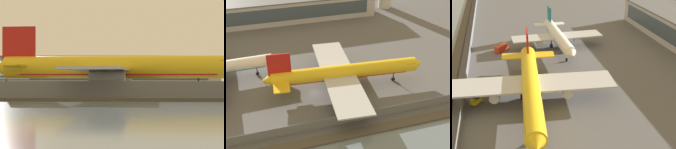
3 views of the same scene
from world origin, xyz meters
The scene contains 6 objects.
ground_plane centered at (0.00, 0.00, 0.00)m, with size 500.00×500.00×0.00m, color #565659.
shoreline_seawall centered at (0.00, -20.50, 0.25)m, with size 320.00×3.00×0.50m.
perimeter_fence centered at (0.00, -16.00, 1.37)m, with size 280.00×0.10×2.74m.
cargo_jet_yellow centered at (8.88, 0.52, 5.06)m, with size 48.89×42.49×13.28m.
baggage_tug centered at (5.96, -12.98, 0.81)m, with size 3.53×3.18×1.80m.
terminal_building centered at (-9.12, 61.11, 5.03)m, with size 101.80×15.50×10.03m.
Camera 2 is at (-15.87, -74.70, 52.40)m, focal length 50.00 mm.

